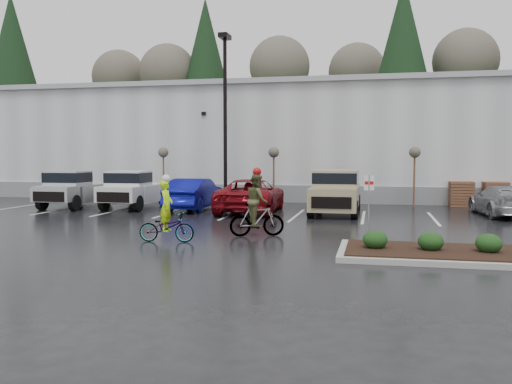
% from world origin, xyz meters
% --- Properties ---
extents(ground, '(120.00, 120.00, 0.00)m').
position_xyz_m(ground, '(0.00, 0.00, 0.00)').
color(ground, black).
rests_on(ground, ground).
extents(warehouse, '(60.50, 15.50, 7.20)m').
position_xyz_m(warehouse, '(0.00, 21.99, 3.65)').
color(warehouse, '#B0B2B5').
rests_on(warehouse, ground).
extents(wooded_ridge, '(80.00, 25.00, 6.00)m').
position_xyz_m(wooded_ridge, '(0.00, 45.00, 3.00)').
color(wooded_ridge, '#26441C').
rests_on(wooded_ridge, ground).
extents(lamppost, '(0.50, 1.00, 9.22)m').
position_xyz_m(lamppost, '(-4.00, 12.00, 5.69)').
color(lamppost, black).
rests_on(lamppost, ground).
extents(sapling_west, '(0.60, 0.60, 3.20)m').
position_xyz_m(sapling_west, '(-8.00, 13.00, 2.73)').
color(sapling_west, '#4D2F1F').
rests_on(sapling_west, ground).
extents(sapling_mid, '(0.60, 0.60, 3.20)m').
position_xyz_m(sapling_mid, '(-1.50, 13.00, 2.73)').
color(sapling_mid, '#4D2F1F').
rests_on(sapling_mid, ground).
extents(sapling_east, '(0.60, 0.60, 3.20)m').
position_xyz_m(sapling_east, '(6.00, 13.00, 2.73)').
color(sapling_east, '#4D2F1F').
rests_on(sapling_east, ground).
extents(pallet_stack_a, '(1.20, 1.20, 1.35)m').
position_xyz_m(pallet_stack_a, '(8.50, 14.00, 0.68)').
color(pallet_stack_a, '#4D2F1F').
rests_on(pallet_stack_a, ground).
extents(pallet_stack_b, '(1.20, 1.20, 1.35)m').
position_xyz_m(pallet_stack_b, '(10.20, 14.00, 0.68)').
color(pallet_stack_b, '#4D2F1F').
rests_on(pallet_stack_b, ground).
extents(curb_island, '(8.00, 3.00, 0.15)m').
position_xyz_m(curb_island, '(7.00, -1.00, 0.07)').
color(curb_island, gray).
rests_on(curb_island, ground).
extents(mulch_bed, '(7.60, 2.60, 0.04)m').
position_xyz_m(mulch_bed, '(7.00, -1.00, 0.17)').
color(mulch_bed, black).
rests_on(mulch_bed, curb_island).
extents(shrub_a, '(0.70, 0.70, 0.52)m').
position_xyz_m(shrub_a, '(4.00, -1.00, 0.41)').
color(shrub_a, black).
rests_on(shrub_a, curb_island).
extents(shrub_b, '(0.70, 0.70, 0.52)m').
position_xyz_m(shrub_b, '(5.50, -1.00, 0.41)').
color(shrub_b, black).
rests_on(shrub_b, curb_island).
extents(shrub_c, '(0.70, 0.70, 0.52)m').
position_xyz_m(shrub_c, '(7.00, -1.00, 0.41)').
color(shrub_c, black).
rests_on(shrub_c, curb_island).
extents(fire_lane_sign, '(0.30, 0.05, 2.20)m').
position_xyz_m(fire_lane_sign, '(3.80, 0.20, 1.41)').
color(fire_lane_sign, gray).
rests_on(fire_lane_sign, ground).
extents(pickup_silver, '(2.10, 5.20, 1.96)m').
position_xyz_m(pickup_silver, '(-11.39, 9.37, 0.98)').
color(pickup_silver, '#B7BABF').
rests_on(pickup_silver, ground).
extents(pickup_white, '(2.10, 5.20, 1.96)m').
position_xyz_m(pickup_white, '(-8.21, 9.74, 0.98)').
color(pickup_white, silver).
rests_on(pickup_white, ground).
extents(car_blue, '(1.71, 4.84, 1.59)m').
position_xyz_m(car_blue, '(-4.89, 9.37, 0.80)').
color(car_blue, navy).
rests_on(car_blue, ground).
extents(car_red, '(2.87, 5.87, 1.61)m').
position_xyz_m(car_red, '(-1.87, 8.92, 0.80)').
color(car_red, maroon).
rests_on(car_red, ground).
extents(suv_tan, '(2.20, 5.10, 2.06)m').
position_xyz_m(suv_tan, '(2.18, 9.06, 1.03)').
color(suv_tan, '#998D68').
rests_on(suv_tan, ground).
extents(car_far_silver, '(2.44, 5.00, 1.40)m').
position_xyz_m(car_far_silver, '(9.63, 9.78, 0.70)').
color(car_far_silver, '#96979C').
rests_on(car_far_silver, ground).
extents(cyclist_hivis, '(1.84, 0.79, 2.17)m').
position_xyz_m(cyclist_hivis, '(-2.54, -0.27, 0.68)').
color(cyclist_hivis, '#3F3F44').
rests_on(cyclist_hivis, ground).
extents(cyclist_olive, '(1.89, 1.19, 2.37)m').
position_xyz_m(cyclist_olive, '(0.04, 1.50, 0.86)').
color(cyclist_olive, '#3F3F44').
rests_on(cyclist_olive, ground).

